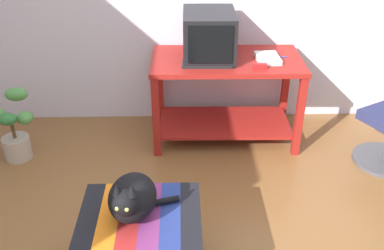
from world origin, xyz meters
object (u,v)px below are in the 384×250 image
(desk, at_px, (226,85))
(book, at_px, (268,58))
(ottoman_with_blanket, at_px, (142,249))
(potted_plant, at_px, (13,130))
(tv_monitor, at_px, (209,36))
(stapler, at_px, (260,66))
(keyboard, at_px, (207,64))
(cat, at_px, (132,198))

(desk, bearing_deg, book, -8.66)
(ottoman_with_blanket, height_order, potted_plant, potted_plant)
(tv_monitor, relative_size, stapler, 4.84)
(stapler, bearing_deg, tv_monitor, 61.87)
(keyboard, xyz_separation_m, ottoman_with_blanket, (-0.45, -1.45, -0.54))
(tv_monitor, relative_size, cat, 1.31)
(desk, relative_size, stapler, 11.47)
(desk, height_order, tv_monitor, tv_monitor)
(ottoman_with_blanket, xyz_separation_m, potted_plant, (-1.14, 1.30, 0.04))
(desk, relative_size, keyboard, 3.15)
(book, relative_size, stapler, 2.24)
(desk, relative_size, ottoman_with_blanket, 1.87)
(desk, bearing_deg, ottoman_with_blanket, -110.29)
(book, distance_m, ottoman_with_blanket, 1.89)
(tv_monitor, distance_m, potted_plant, 1.78)
(desk, relative_size, potted_plant, 2.15)
(tv_monitor, height_order, potted_plant, tv_monitor)
(book, xyz_separation_m, stapler, (-0.09, -0.17, -0.00))
(cat, height_order, potted_plant, cat)
(tv_monitor, bearing_deg, book, -10.37)
(desk, height_order, stapler, stapler)
(keyboard, bearing_deg, cat, -106.67)
(keyboard, bearing_deg, tv_monitor, 85.08)
(potted_plant, height_order, stapler, stapler)
(book, bearing_deg, desk, 167.66)
(book, distance_m, potted_plant, 2.16)
(cat, bearing_deg, potted_plant, 140.28)
(ottoman_with_blanket, height_order, stapler, stapler)
(desk, height_order, ottoman_with_blanket, desk)
(stapler, bearing_deg, book, -22.63)
(book, bearing_deg, tv_monitor, 165.95)
(tv_monitor, height_order, book, tv_monitor)
(cat, bearing_deg, keyboard, 80.80)
(stapler, bearing_deg, cat, 152.25)
(desk, bearing_deg, cat, -111.62)
(cat, distance_m, potted_plant, 1.72)
(stapler, bearing_deg, keyboard, 85.64)
(potted_plant, bearing_deg, tv_monitor, 11.81)
(keyboard, height_order, book, book)
(potted_plant, bearing_deg, stapler, 2.17)
(keyboard, bearing_deg, desk, 42.56)
(keyboard, relative_size, ottoman_with_blanket, 0.59)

